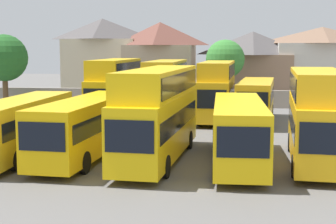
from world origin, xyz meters
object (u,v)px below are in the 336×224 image
bus_8 (217,88)px  house_terrace_right (252,65)px  bus_5 (317,112)px  bus_2 (87,124)px  house_terrace_far_right (321,63)px  bus_1 (21,124)px  tree_left_of_lot (225,59)px  bus_4 (239,128)px  house_terrace_centre (160,60)px  tree_behind_wall (4,58)px  house_terrace_left (103,57)px  bus_9 (256,98)px  bus_7 (166,87)px  bus_6 (115,86)px  bus_3 (158,109)px

bus_8 → house_terrace_right: house_terrace_right is taller
bus_5 → bus_2: bearing=-85.6°
bus_2 → house_terrace_far_right: size_ratio=1.07×
bus_1 → bus_5: size_ratio=1.06×
house_terrace_far_right → tree_left_of_lot: 13.24m
bus_4 → house_terrace_centre: bearing=-166.6°
tree_behind_wall → house_terrace_left: bearing=60.9°
bus_9 → house_terrace_right: size_ratio=1.13×
bus_7 → house_terrace_far_right: bearing=141.1°
tree_behind_wall → house_terrace_right: bearing=25.3°
bus_1 → tree_behind_wall: bearing=-153.3°
house_terrace_left → house_terrace_centre: 7.56m
bus_5 → bus_9: size_ratio=0.97×
bus_4 → house_terrace_centre: house_terrace_centre is taller
bus_7 → bus_5: bearing=33.4°
bus_4 → house_terrace_far_right: (9.49, 35.74, 2.45)m
house_terrace_right → house_terrace_far_right: house_terrace_far_right is taller
bus_4 → bus_2: bearing=-95.0°
house_terrace_left → house_terrace_centre: bearing=-8.8°
bus_1 → tree_behind_wall: tree_behind_wall is taller
bus_1 → bus_7: size_ratio=1.03×
bus_1 → house_terrace_right: size_ratio=1.16×
house_terrace_centre → bus_1: bearing=-94.2°
house_terrace_right → tree_left_of_lot: (-3.05, -6.56, 0.78)m
bus_5 → bus_9: bus_5 is taller
bus_8 → tree_left_of_lot: tree_left_of_lot is taller
house_terrace_right → tree_left_of_lot: 7.28m
bus_7 → tree_behind_wall: tree_behind_wall is taller
tree_behind_wall → bus_7: bearing=-21.3°
bus_8 → house_terrace_centre: bearing=-155.3°
bus_2 → bus_1: bearing=-82.4°
bus_6 → bus_9: 12.10m
bus_4 → bus_8: 16.35m
bus_4 → bus_5: bearing=96.0°
house_terrace_left → tree_left_of_lot: bearing=-24.6°
bus_2 → bus_9: bus_9 is taller
bus_2 → bus_8: 17.12m
bus_7 → house_terrace_left: 22.47m
bus_2 → bus_3: 4.19m
bus_8 → bus_6: bearing=-87.2°
bus_9 → tree_behind_wall: size_ratio=1.43×
bus_7 → tree_left_of_lot: tree_left_of_lot is taller
bus_9 → house_terrace_right: bearing=-175.4°
bus_1 → house_terrace_centre: bearing=174.9°
bus_6 → tree_left_of_lot: (9.08, 12.50, 2.00)m
tree_left_of_lot → tree_behind_wall: (-22.50, -5.50, 0.17)m
house_terrace_right → house_terrace_left: bearing=178.3°
bus_1 → bus_6: 16.03m
bus_4 → house_terrace_right: bearing=175.5°
bus_8 → house_terrace_far_right: (11.39, 19.52, 1.56)m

